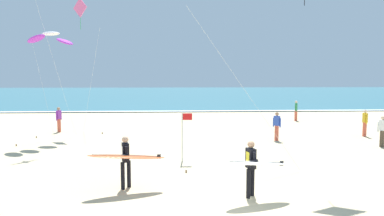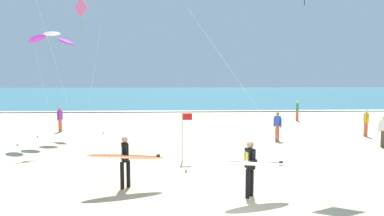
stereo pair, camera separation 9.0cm
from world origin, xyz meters
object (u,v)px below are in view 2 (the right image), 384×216
(surfer_trailing, at_px, (252,164))
(kite_arc_ivory_mid, at_px, (52,38))
(bystander_white_top, at_px, (383,131))
(bystander_purple_top, at_px, (60,119))
(bystander_green_top, at_px, (297,111))
(bystander_blue_top, at_px, (277,126))
(lifeguard_flag, at_px, (184,132))
(kite_diamond_rose_low, at_px, (82,12))
(surfer_lead, at_px, (126,158))
(bystander_yellow_top, at_px, (366,123))

(surfer_trailing, bearing_deg, kite_arc_ivory_mid, 132.41)
(bystander_white_top, relative_size, bystander_purple_top, 1.00)
(bystander_green_top, relative_size, bystander_purple_top, 1.00)
(bystander_purple_top, height_order, bystander_blue_top, same)
(surfer_trailing, height_order, bystander_blue_top, surfer_trailing)
(lifeguard_flag, bearing_deg, bystander_green_top, 54.09)
(kite_arc_ivory_mid, relative_size, bystander_white_top, 3.75)
(bystander_white_top, distance_m, bystander_green_top, 10.25)
(surfer_trailing, distance_m, kite_diamond_rose_low, 16.43)
(bystander_green_top, bearing_deg, kite_arc_ivory_mid, -155.19)
(kite_diamond_rose_low, relative_size, bystander_blue_top, 5.27)
(surfer_trailing, xyz_separation_m, lifeguard_flag, (-1.93, 4.68, 0.23))
(surfer_lead, relative_size, bystander_blue_top, 1.54)
(surfer_lead, relative_size, bystander_white_top, 1.54)
(kite_diamond_rose_low, relative_size, bystander_green_top, 5.27)
(kite_arc_ivory_mid, relative_size, kite_diamond_rose_low, 0.71)
(bystander_yellow_top, bearing_deg, surfer_trailing, -131.12)
(kite_diamond_rose_low, height_order, bystander_green_top, kite_diamond_rose_low)
(bystander_purple_top, bearing_deg, lifeguard_flag, -46.22)
(surfer_lead, bearing_deg, lifeguard_flag, 62.59)
(bystander_white_top, distance_m, lifeguard_flag, 10.39)
(kite_arc_ivory_mid, relative_size, bystander_green_top, 3.75)
(bystander_blue_top, bearing_deg, bystander_yellow_top, 11.01)
(kite_diamond_rose_low, distance_m, bystander_green_top, 17.33)
(bystander_green_top, xyz_separation_m, lifeguard_flag, (-9.17, -12.66, 0.45))
(lifeguard_flag, bearing_deg, kite_arc_ivory_mid, 143.82)
(surfer_trailing, xyz_separation_m, bystander_blue_top, (3.34, 9.14, -0.23))
(bystander_yellow_top, relative_size, bystander_blue_top, 1.00)
(surfer_lead, bearing_deg, bystander_blue_top, 48.57)
(surfer_lead, relative_size, bystander_green_top, 1.54)
(bystander_green_top, bearing_deg, bystander_white_top, -84.83)
(kite_diamond_rose_low, distance_m, bystander_blue_top, 13.72)
(bystander_yellow_top, relative_size, bystander_purple_top, 1.00)
(kite_diamond_rose_low, distance_m, bystander_yellow_top, 18.45)
(surfer_lead, xyz_separation_m, bystander_yellow_top, (12.77, 9.23, -0.23))
(bystander_white_top, xyz_separation_m, bystander_blue_top, (-4.82, 2.01, 0.00))
(bystander_yellow_top, relative_size, bystander_white_top, 1.00)
(bystander_yellow_top, height_order, bystander_blue_top, same)
(kite_arc_ivory_mid, bearing_deg, bystander_white_top, -8.99)
(surfer_lead, height_order, bystander_white_top, surfer_lead)
(bystander_white_top, bearing_deg, surfer_lead, -152.93)
(surfer_lead, distance_m, bystander_white_top, 13.48)
(kite_arc_ivory_mid, bearing_deg, bystander_yellow_top, 1.22)
(kite_arc_ivory_mid, xyz_separation_m, bystander_green_top, (16.22, 7.50, -4.81))
(bystander_green_top, bearing_deg, lifeguard_flag, -125.91)
(bystander_blue_top, height_order, lifeguard_flag, lifeguard_flag)
(kite_diamond_rose_low, bearing_deg, surfer_lead, -70.19)
(bystander_green_top, relative_size, bystander_blue_top, 1.00)
(surfer_lead, xyz_separation_m, bystander_green_top, (11.08, 16.34, -0.23))
(surfer_trailing, xyz_separation_m, kite_arc_ivory_mid, (-8.99, 9.84, 4.58))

